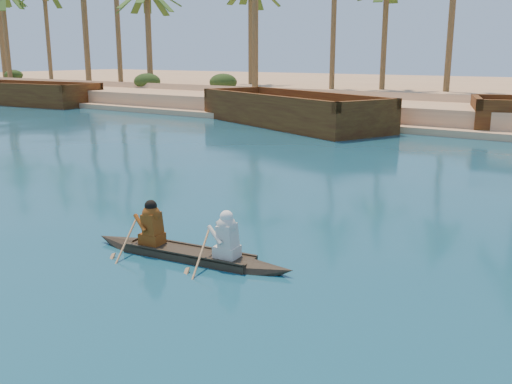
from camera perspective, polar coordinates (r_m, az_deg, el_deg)
The scene contains 6 objects.
sandy_embankment at distance 56.77m, azimuth 18.87°, elevation 9.21°, with size 150.00×51.00×1.50m.
palm_grove at distance 45.50m, azimuth 15.24°, elevation 17.99°, with size 110.00×14.00×16.00m, color #366021, non-canonical shape.
shrub_cluster at distance 42.17m, azimuth 13.03°, elevation 9.23°, with size 100.00×6.00×2.40m, color #1D3413, non-canonical shape.
canoe at distance 11.99m, azimuth -6.78°, elevation -5.44°, with size 4.82×1.27×1.32m.
barge_left at distance 53.21m, azimuth -21.79°, elevation 8.99°, with size 13.52×5.52×2.20m.
barge_mid at distance 34.74m, azimuth 3.45°, elevation 8.01°, with size 14.21×9.30×2.25m.
Camera 1 is at (15.55, -7.59, 4.14)m, focal length 40.00 mm.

